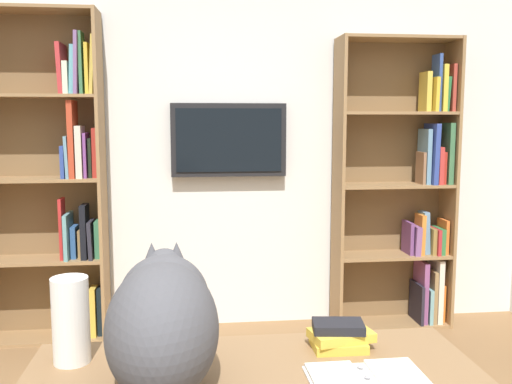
# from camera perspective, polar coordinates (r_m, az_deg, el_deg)

# --- Properties ---
(wall_back) EXTENTS (4.52, 0.06, 2.70)m
(wall_back) POSITION_cam_1_polar(r_m,az_deg,el_deg) (3.96, -3.49, 5.71)
(wall_back) COLOR silver
(wall_back) RESTS_ON ground
(bookshelf_left) EXTENTS (0.82, 0.28, 2.01)m
(bookshelf_left) POSITION_cam_1_polar(r_m,az_deg,el_deg) (4.11, 15.06, -0.12)
(bookshelf_left) COLOR #937047
(bookshelf_left) RESTS_ON ground
(bookshelf_right) EXTENTS (0.81, 0.28, 2.15)m
(bookshelf_right) POSITION_cam_1_polar(r_m,az_deg,el_deg) (3.91, -19.64, 0.83)
(bookshelf_right) COLOR #937047
(bookshelf_right) RESTS_ON ground
(wall_mounted_tv) EXTENTS (0.79, 0.07, 0.50)m
(wall_mounted_tv) POSITION_cam_1_polar(r_m,az_deg,el_deg) (3.88, -2.77, 5.27)
(wall_mounted_tv) COLOR black
(cat) EXTENTS (0.32, 0.62, 0.37)m
(cat) POSITION_cam_1_polar(r_m,az_deg,el_deg) (1.60, -9.42, -12.54)
(cat) COLOR #4C4C51
(cat) RESTS_ON desk
(open_binder) EXTENTS (0.33, 0.22, 0.02)m
(open_binder) POSITION_cam_1_polar(r_m,az_deg,el_deg) (1.69, 11.27, -18.06)
(open_binder) COLOR white
(open_binder) RESTS_ON desk
(paper_towel_roll) EXTENTS (0.11, 0.11, 0.26)m
(paper_towel_roll) POSITION_cam_1_polar(r_m,az_deg,el_deg) (1.82, -18.24, -12.23)
(paper_towel_roll) COLOR white
(paper_towel_roll) RESTS_ON desk
(desk_book_stack) EXTENTS (0.21, 0.15, 0.09)m
(desk_book_stack) POSITION_cam_1_polar(r_m,az_deg,el_deg) (1.88, 8.44, -14.21)
(desk_book_stack) COLOR gold
(desk_book_stack) RESTS_ON desk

